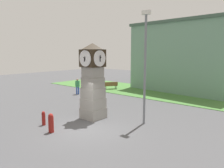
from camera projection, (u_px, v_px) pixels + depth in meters
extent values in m
plane|color=#4C4C4F|center=(88.00, 130.00, 12.52)|extent=(69.61, 69.61, 0.00)
cube|color=gray|center=(93.00, 113.00, 14.68)|extent=(1.34, 1.34, 0.69)
cube|color=gray|center=(93.00, 103.00, 14.58)|extent=(1.27, 1.27, 0.69)
cube|color=gray|center=(93.00, 93.00, 14.48)|extent=(1.20, 1.20, 0.69)
cube|color=gray|center=(93.00, 83.00, 14.38)|extent=(1.13, 1.13, 0.69)
cube|color=gray|center=(93.00, 72.00, 14.28)|extent=(1.06, 1.06, 0.69)
cube|color=#2D2316|center=(93.00, 58.00, 14.15)|extent=(1.26, 1.26, 1.12)
cylinder|color=white|center=(100.00, 58.00, 14.63)|extent=(1.03, 0.04, 1.03)
cube|color=black|center=(100.00, 58.00, 14.65)|extent=(0.06, 0.21, 0.17)
cube|color=black|center=(100.00, 58.00, 14.65)|extent=(0.04, 0.28, 0.32)
cylinder|color=white|center=(85.00, 58.00, 13.66)|extent=(1.03, 0.04, 1.03)
cube|color=black|center=(85.00, 58.00, 13.64)|extent=(0.06, 0.21, 0.17)
cube|color=black|center=(85.00, 58.00, 13.64)|extent=(0.04, 0.12, 0.39)
cylinder|color=white|center=(100.00, 58.00, 13.73)|extent=(0.04, 1.03, 1.03)
cube|color=black|center=(100.00, 58.00, 13.70)|extent=(0.17, 0.06, 0.21)
cube|color=black|center=(100.00, 58.00, 13.70)|extent=(0.04, 0.04, 0.39)
cylinder|color=white|center=(86.00, 58.00, 14.57)|extent=(0.04, 1.03, 1.03)
cube|color=black|center=(86.00, 58.00, 14.59)|extent=(0.18, 0.06, 0.20)
cube|color=black|center=(86.00, 58.00, 14.59)|extent=(0.16, 0.04, 0.38)
pyramid|color=#2D2316|center=(92.00, 46.00, 14.04)|extent=(1.32, 1.32, 0.41)
cylinder|color=maroon|center=(44.00, 119.00, 13.23)|extent=(0.21, 0.21, 0.74)
sphere|color=maroon|center=(43.00, 113.00, 13.17)|extent=(0.19, 0.19, 0.19)
cylinder|color=maroon|center=(51.00, 124.00, 12.02)|extent=(0.29, 0.29, 0.90)
sphere|color=maroon|center=(51.00, 116.00, 11.95)|extent=(0.27, 0.27, 0.27)
cube|color=brown|center=(111.00, 86.00, 26.05)|extent=(1.29, 1.62, 0.08)
cube|color=brown|center=(111.00, 84.00, 25.78)|extent=(0.92, 1.38, 0.40)
cylinder|color=#262628|center=(115.00, 87.00, 26.45)|extent=(0.06, 0.06, 0.45)
cylinder|color=#262628|center=(105.00, 87.00, 26.10)|extent=(0.06, 0.06, 0.45)
cylinder|color=#262628|center=(116.00, 87.00, 26.07)|extent=(0.06, 0.06, 0.45)
cylinder|color=#262628|center=(106.00, 88.00, 25.72)|extent=(0.06, 0.06, 0.45)
cylinder|color=red|center=(85.00, 83.00, 28.61)|extent=(0.14, 0.14, 0.77)
cylinder|color=red|center=(86.00, 83.00, 28.73)|extent=(0.14, 0.14, 0.77)
cube|color=red|center=(86.00, 78.00, 28.57)|extent=(0.31, 0.44, 0.58)
sphere|color=#8C664C|center=(86.00, 75.00, 28.51)|extent=(0.21, 0.21, 0.21)
cylinder|color=#264CA5|center=(77.00, 90.00, 22.95)|extent=(0.14, 0.14, 0.82)
cylinder|color=#264CA5|center=(79.00, 90.00, 22.92)|extent=(0.14, 0.14, 0.82)
cube|color=#338C4C|center=(77.00, 84.00, 22.83)|extent=(0.47, 0.41, 0.61)
sphere|color=#8C664C|center=(77.00, 80.00, 22.77)|extent=(0.22, 0.22, 0.22)
cylinder|color=slate|center=(145.00, 71.00, 13.11)|extent=(0.14, 0.14, 6.56)
cube|color=silver|center=(146.00, 12.00, 12.62)|extent=(0.50, 0.24, 0.24)
cube|color=gray|center=(195.00, 58.00, 26.72)|extent=(12.05, 12.29, 7.46)
cube|color=#405849|center=(197.00, 25.00, 26.16)|extent=(12.42, 12.65, 0.30)
cube|color=#477A38|center=(213.00, 100.00, 20.07)|extent=(41.76, 7.07, 0.04)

